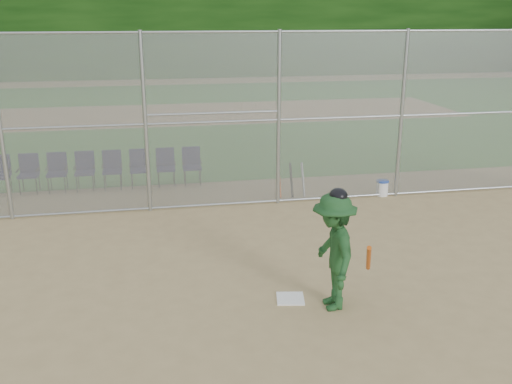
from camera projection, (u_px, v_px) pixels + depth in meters
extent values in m
plane|color=tan|center=(286.00, 308.00, 8.77)|extent=(100.00, 100.00, 0.00)
plane|color=#28681F|center=(192.00, 114.00, 25.64)|extent=(100.00, 100.00, 0.00)
plane|color=tan|center=(192.00, 114.00, 25.63)|extent=(24.00, 24.00, 0.00)
cube|color=gray|center=(235.00, 121.00, 12.85)|extent=(16.00, 0.02, 4.00)
cylinder|color=#9EA3A8|center=(234.00, 32.00, 12.27)|extent=(16.00, 0.05, 0.05)
cube|color=white|center=(290.00, 298.00, 9.04)|extent=(0.50, 0.50, 0.02)
imported|color=#1D4A21|center=(333.00, 252.00, 8.55)|extent=(0.72, 1.21, 1.83)
ellipsoid|color=black|center=(336.00, 196.00, 8.29)|extent=(0.27, 0.30, 0.23)
cylinder|color=#D75514|center=(369.00, 258.00, 8.24)|extent=(0.32, 0.64, 0.63)
cylinder|color=white|center=(382.00, 189.00, 14.12)|extent=(0.29, 0.29, 0.34)
cylinder|color=#2544A3|center=(383.00, 181.00, 14.07)|extent=(0.31, 0.31, 0.05)
cylinder|color=#D84C14|center=(279.00, 180.00, 13.97)|extent=(0.06, 0.33, 0.82)
cylinder|color=black|center=(291.00, 180.00, 14.03)|extent=(0.06, 0.36, 0.82)
cylinder|color=#B2B2B7|center=(303.00, 179.00, 14.08)|extent=(0.06, 0.39, 0.81)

